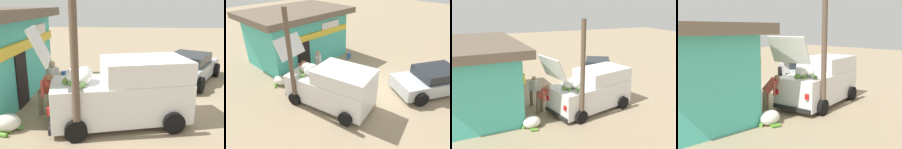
% 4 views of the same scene
% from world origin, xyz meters
% --- Properties ---
extents(ground_plane, '(60.00, 60.00, 0.00)m').
position_xyz_m(ground_plane, '(0.00, 0.00, 0.00)').
color(ground_plane, '#9E896B').
extents(delivery_van, '(2.90, 4.77, 2.95)m').
position_xyz_m(delivery_van, '(-2.85, 0.63, 0.99)').
color(delivery_van, white).
rests_on(delivery_van, ground_plane).
extents(parked_sedan, '(4.68, 3.71, 1.29)m').
position_xyz_m(parked_sedan, '(1.80, -2.28, 0.62)').
color(parked_sedan, '#B2B7BC').
rests_on(parked_sedan, ground_plane).
extents(vendor_standing, '(0.43, 0.54, 1.59)m').
position_xyz_m(vendor_standing, '(-1.52, 3.24, 0.92)').
color(vendor_standing, '#726047').
rests_on(vendor_standing, ground_plane).
extents(customer_bending, '(0.70, 0.69, 1.48)m').
position_xyz_m(customer_bending, '(-2.57, 3.12, 0.89)').
color(customer_bending, '#726047').
rests_on(customer_bending, ground_plane).
extents(unloaded_banana_pile, '(0.81, 0.88, 0.50)m').
position_xyz_m(unloaded_banana_pile, '(-3.71, 3.96, 0.24)').
color(unloaded_banana_pile, silver).
rests_on(unloaded_banana_pile, ground_plane).
extents(paint_bucket, '(0.26, 0.26, 0.37)m').
position_xyz_m(paint_bucket, '(1.64, 3.69, 0.18)').
color(paint_bucket, blue).
rests_on(paint_bucket, ground_plane).
extents(utility_pole, '(0.20, 0.20, 4.53)m').
position_xyz_m(utility_pole, '(-4.14, 1.82, 2.27)').
color(utility_pole, brown).
rests_on(utility_pole, ground_plane).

